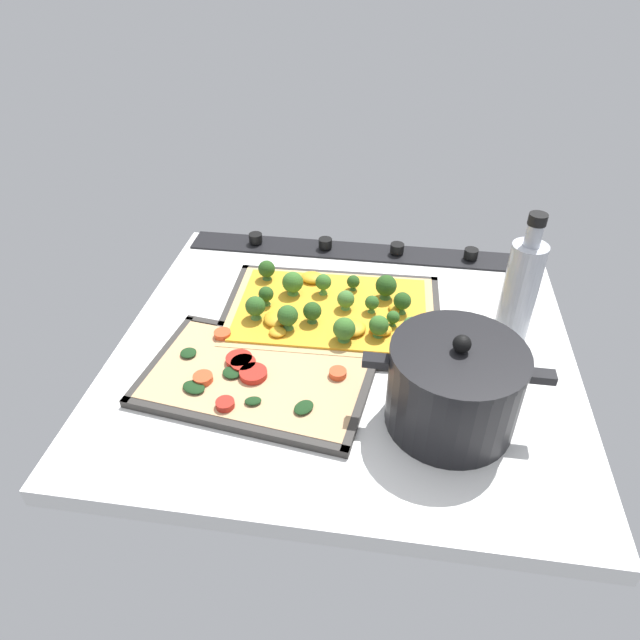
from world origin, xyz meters
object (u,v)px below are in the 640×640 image
Objects in this scene: broccoli_pizza at (331,309)px; baking_tray_back at (257,380)px; veggie_pizza_back at (254,376)px; oil_bottle at (519,292)px; cooking_pot at (454,387)px; baking_tray_front at (332,315)px.

broccoli_pizza is 19.99cm from baking_tray_back.
oil_bottle reaches higher than veggie_pizza_back.
broccoli_pizza is at bearing -48.01° from cooking_pot.
baking_tray_back is 1.46× the size of cooking_pot.
veggie_pizza_back is at bearing 62.47° from baking_tray_front.
oil_bottle is at bearing -118.02° from cooking_pot.
broccoli_pizza is at bearing 90.17° from baking_tray_front.
broccoli_pizza is 1.55× the size of oil_bottle.
broccoli_pizza is 29.38cm from cooking_pot.
baking_tray_front is 1.05× the size of baking_tray_back.
broccoli_pizza is at bearing -3.73° from oil_bottle.
veggie_pizza_back is (0.36, 0.00, 0.72)cm from baking_tray_back.
veggie_pizza_back is at bearing -7.69° from cooking_pot.
cooking_pot is at bearing 131.34° from baking_tray_front.
cooking_pot is 22.51cm from oil_bottle.
veggie_pizza_back is at bearing 0.07° from baking_tray_back.
cooking_pot is at bearing 61.98° from oil_bottle.
cooking_pot reaches higher than baking_tray_back.
broccoli_pizza is 20.11cm from veggie_pizza_back.
cooking_pot is 1.08× the size of oil_bottle.
baking_tray_back is at bearing 62.73° from broccoli_pizza.
oil_bottle is (-39.39, -15.75, 8.64)cm from veggie_pizza_back.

